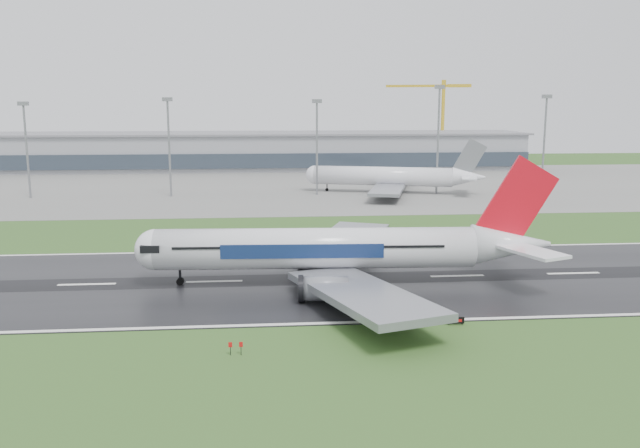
{
  "coord_description": "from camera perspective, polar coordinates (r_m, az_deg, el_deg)",
  "views": [
    {
      "loc": [
        8.2,
        -103.08,
        28.33
      ],
      "look_at": [
        18.14,
        12.0,
        7.0
      ],
      "focal_mm": 36.82,
      "sensor_mm": 36.0,
      "label": 1
    }
  ],
  "objects": [
    {
      "name": "terminal",
      "position": [
        288.94,
        -6.59,
        6.26
      ],
      "size": [
        240.0,
        36.0,
        15.0
      ],
      "primitive_type": "cube",
      "color": "gray",
      "rests_on": "ground"
    },
    {
      "name": "tower_crane",
      "position": [
        314.52,
        10.61,
        8.7
      ],
      "size": [
        38.17,
        13.82,
        39.25
      ],
      "primitive_type": null,
      "rotation": [
        0.0,
        0.0,
        -0.3
      ],
      "color": "gold",
      "rests_on": "ground"
    },
    {
      "name": "floodmast_5",
      "position": [
        222.24,
        18.89,
        6.44
      ],
      "size": [
        0.64,
        0.64,
        29.79
      ],
      "primitive_type": "cylinder",
      "color": "gray",
      "rests_on": "ground"
    },
    {
      "name": "floodmast_3",
      "position": [
        204.24,
        -0.27,
        6.49
      ],
      "size": [
        0.64,
        0.64,
        28.32
      ],
      "primitive_type": "cylinder",
      "color": "gray",
      "rests_on": "ground"
    },
    {
      "name": "main_airliner",
      "position": [
        102.69,
        2.2,
        0.05
      ],
      "size": [
        68.51,
        65.55,
        19.35
      ],
      "primitive_type": null,
      "rotation": [
        0.0,
        0.0,
        -0.05
      ],
      "color": "silver",
      "rests_on": "runway"
    },
    {
      "name": "apron",
      "position": [
        229.97,
        -6.95,
        3.32
      ],
      "size": [
        400.0,
        130.0,
        0.08
      ],
      "primitive_type": "cube",
      "color": "slate",
      "rests_on": "ground"
    },
    {
      "name": "runway_sign",
      "position": [
        87.69,
        11.69,
        -8.25
      ],
      "size": [
        2.31,
        0.36,
        1.04
      ],
      "primitive_type": null,
      "rotation": [
        0.0,
        0.0,
        0.04
      ],
      "color": "black",
      "rests_on": "ground"
    },
    {
      "name": "runway",
      "position": [
        107.2,
        -9.18,
        -4.97
      ],
      "size": [
        400.0,
        45.0,
        0.1
      ],
      "primitive_type": "cube",
      "color": "black",
      "rests_on": "ground"
    },
    {
      "name": "parked_airliner",
      "position": [
        210.24,
        6.13,
        5.01
      ],
      "size": [
        70.62,
        67.88,
        16.98
      ],
      "primitive_type": null,
      "rotation": [
        0.0,
        0.0,
        -0.28
      ],
      "color": "silver",
      "rests_on": "apron"
    },
    {
      "name": "floodmast_2",
      "position": [
        205.53,
        -12.96,
        6.32
      ],
      "size": [
        0.64,
        0.64,
        28.86
      ],
      "primitive_type": "cylinder",
      "color": "gray",
      "rests_on": "ground"
    },
    {
      "name": "ground",
      "position": [
        107.21,
        -9.18,
        -5.0
      ],
      "size": [
        520.0,
        520.0,
        0.0
      ],
      "primitive_type": "plane",
      "color": "#294D1C",
      "rests_on": "ground"
    },
    {
      "name": "floodmast_4",
      "position": [
        210.67,
        10.21,
        7.03
      ],
      "size": [
        0.64,
        0.64,
        32.65
      ],
      "primitive_type": "cylinder",
      "color": "gray",
      "rests_on": "ground"
    },
    {
      "name": "floodmast_1",
      "position": [
        215.41,
        -24.11,
        5.69
      ],
      "size": [
        0.64,
        0.64,
        27.6
      ],
      "primitive_type": "cylinder",
      "color": "gray",
      "rests_on": "ground"
    }
  ]
}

